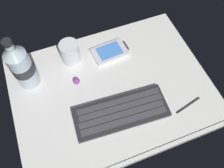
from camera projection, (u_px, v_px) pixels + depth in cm
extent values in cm
cube|color=silver|center=(112.00, 90.00, 77.03)|extent=(64.00, 48.00, 2.00)
cube|color=silver|center=(142.00, 156.00, 65.24)|extent=(64.00, 1.20, 0.80)
cube|color=#232328|center=(121.00, 112.00, 71.36)|extent=(29.66, 12.88, 1.40)
cube|color=#3D3D42|center=(118.00, 102.00, 72.14)|extent=(26.75, 3.75, 0.30)
cube|color=#3D3D42|center=(120.00, 108.00, 71.12)|extent=(26.75, 3.75, 0.30)
cube|color=#3D3D42|center=(122.00, 114.00, 70.11)|extent=(26.75, 3.75, 0.30)
cube|color=#3D3D42|center=(124.00, 121.00, 69.09)|extent=(26.75, 3.75, 0.30)
cube|color=silver|center=(109.00, 52.00, 82.43)|extent=(12.59, 8.57, 1.40)
cube|color=#4C8CEA|center=(109.00, 51.00, 81.77)|extent=(8.86, 6.60, 0.10)
cube|color=#333338|center=(125.00, 46.00, 83.77)|extent=(1.11, 3.85, 1.12)
cylinder|color=silver|center=(70.00, 53.00, 77.90)|extent=(6.40, 6.40, 8.50)
cylinder|color=yellow|center=(71.00, 54.00, 78.77)|extent=(5.50, 5.50, 6.12)
cylinder|color=silver|center=(23.00, 69.00, 70.87)|extent=(6.60, 6.60, 15.00)
cone|color=silver|center=(12.00, 52.00, 63.08)|extent=(6.60, 6.60, 2.80)
cylinder|color=silver|center=(9.00, 46.00, 61.07)|extent=(2.51, 2.51, 1.80)
cylinder|color=black|center=(7.00, 43.00, 59.76)|extent=(2.77, 2.77, 1.20)
cylinder|color=#2D2D38|center=(22.00, 68.00, 70.22)|extent=(6.73, 6.73, 3.80)
sphere|color=purple|center=(76.00, 81.00, 76.27)|extent=(2.20, 2.20, 2.20)
cylinder|color=#26262B|center=(188.00, 105.00, 72.92)|extent=(9.42, 2.78, 0.70)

